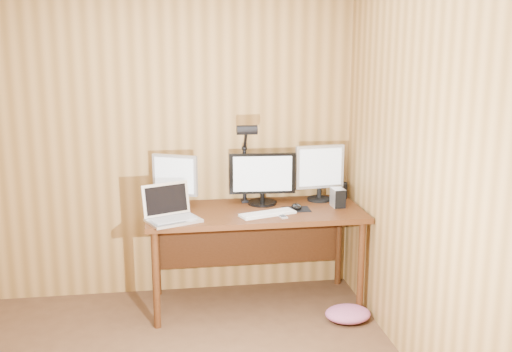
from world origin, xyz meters
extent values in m
plane|color=#AE7C3F|center=(0.00, 2.00, 1.25)|extent=(4.00, 0.00, 4.00)
plane|color=#AE7C3F|center=(1.75, 0.00, 1.25)|extent=(0.00, 4.00, 4.00)
cube|color=#47230E|center=(0.93, 1.63, 0.73)|extent=(1.60, 0.70, 0.04)
cube|color=#47230E|center=(0.93, 1.95, 0.45)|extent=(1.48, 0.02, 0.51)
cylinder|color=#47230E|center=(0.19, 1.34, 0.35)|extent=(0.05, 0.05, 0.71)
cylinder|color=#47230E|center=(0.19, 1.92, 0.35)|extent=(0.05, 0.05, 0.71)
cylinder|color=#47230E|center=(1.67, 1.34, 0.35)|extent=(0.05, 0.05, 0.71)
cylinder|color=#47230E|center=(1.67, 1.92, 0.35)|extent=(0.05, 0.05, 0.71)
cylinder|color=black|center=(1.01, 1.79, 0.76)|extent=(0.22, 0.22, 0.02)
cylinder|color=black|center=(1.01, 1.79, 0.80)|extent=(0.03, 0.03, 0.06)
cube|color=black|center=(1.01, 1.79, 0.99)|extent=(0.51, 0.07, 0.31)
cube|color=silver|center=(1.01, 1.77, 0.99)|extent=(0.45, 0.04, 0.27)
cylinder|color=black|center=(0.35, 1.80, 0.76)|extent=(0.17, 0.17, 0.02)
cylinder|color=black|center=(0.35, 1.80, 0.81)|extent=(0.03, 0.03, 0.07)
cube|color=#B3B3B8|center=(0.35, 1.80, 1.00)|extent=(0.33, 0.18, 0.31)
cube|color=silver|center=(0.34, 1.78, 1.00)|extent=(0.28, 0.14, 0.26)
cylinder|color=black|center=(1.47, 1.83, 0.76)|extent=(0.18, 0.18, 0.02)
cylinder|color=black|center=(1.47, 1.83, 0.81)|extent=(0.04, 0.04, 0.08)
cube|color=#B3B3B8|center=(1.47, 1.83, 1.02)|extent=(0.39, 0.08, 0.34)
cube|color=silver|center=(1.47, 1.81, 1.02)|extent=(0.34, 0.04, 0.29)
cube|color=silver|center=(0.32, 1.42, 0.76)|extent=(0.42, 0.36, 0.02)
cube|color=silver|center=(0.28, 1.53, 0.89)|extent=(0.34, 0.19, 0.23)
cube|color=black|center=(0.28, 1.53, 0.89)|extent=(0.30, 0.16, 0.19)
cube|color=#B2B2B7|center=(0.32, 1.42, 0.77)|extent=(0.33, 0.25, 0.00)
cube|color=white|center=(1.00, 1.49, 0.76)|extent=(0.43, 0.25, 0.02)
cube|color=white|center=(1.00, 1.49, 0.77)|extent=(0.40, 0.22, 0.00)
cube|color=black|center=(1.24, 1.59, 0.75)|extent=(0.20, 0.17, 0.00)
ellipsoid|color=black|center=(1.24, 1.59, 0.77)|extent=(0.07, 0.12, 0.04)
cube|color=silver|center=(1.56, 1.63, 0.82)|extent=(0.09, 0.13, 0.14)
cube|color=black|center=(1.57, 1.56, 0.82)|extent=(0.08, 0.01, 0.14)
cube|color=silver|center=(1.10, 1.41, 0.76)|extent=(0.06, 0.10, 0.01)
cube|color=black|center=(1.10, 1.41, 0.76)|extent=(0.05, 0.06, 0.00)
cylinder|color=black|center=(1.68, 1.86, 0.82)|extent=(0.05, 0.05, 0.13)
cube|color=black|center=(0.88, 1.86, 0.74)|extent=(0.05, 0.06, 0.06)
cylinder|color=black|center=(0.88, 1.86, 0.96)|extent=(0.03, 0.03, 0.43)
sphere|color=black|center=(0.88, 1.86, 1.18)|extent=(0.04, 0.04, 0.04)
cylinder|color=black|center=(0.88, 1.79, 1.26)|extent=(0.02, 0.15, 0.18)
cylinder|color=black|center=(0.88, 1.71, 1.34)|extent=(0.15, 0.07, 0.07)
camera|label=1|loc=(0.30, -2.62, 1.97)|focal=42.00mm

